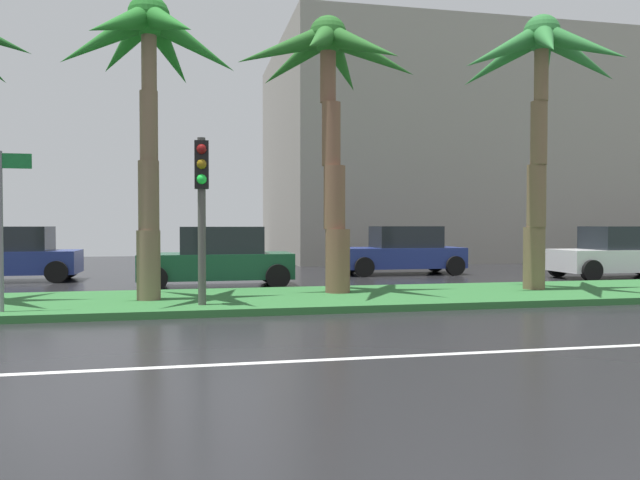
% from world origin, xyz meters
% --- Properties ---
extents(ground_plane, '(90.00, 42.00, 0.10)m').
position_xyz_m(ground_plane, '(0.00, 9.00, -0.05)').
color(ground_plane, black).
extents(median_strip, '(85.50, 4.00, 0.15)m').
position_xyz_m(median_strip, '(0.00, 8.00, 0.07)').
color(median_strip, '#2D6B33').
rests_on(median_strip, ground_plane).
extents(palm_tree_centre, '(3.95, 3.89, 6.57)m').
position_xyz_m(palm_tree_centre, '(2.12, 7.95, 5.27)').
color(palm_tree_centre, '#78614A').
rests_on(palm_tree_centre, median_strip).
extents(palm_tree_centre_right, '(4.56, 4.26, 6.64)m').
position_xyz_m(palm_tree_centre_right, '(6.29, 8.59, 5.22)').
color(palm_tree_centre_right, brown).
rests_on(palm_tree_centre_right, median_strip).
extents(palm_tree_mid_right, '(4.40, 4.06, 6.81)m').
position_xyz_m(palm_tree_mid_right, '(11.52, 7.98, 5.42)').
color(palm_tree_mid_right, brown).
rests_on(palm_tree_mid_right, median_strip).
extents(traffic_signal_median_right, '(0.28, 0.43, 3.39)m').
position_xyz_m(traffic_signal_median_right, '(3.23, 6.81, 2.48)').
color(traffic_signal_median_right, '#4C4C47').
rests_on(traffic_signal_median_right, median_strip).
extents(street_name_sign, '(1.10, 0.08, 3.00)m').
position_xyz_m(street_name_sign, '(-0.46, 6.59, 2.08)').
color(street_name_sign, slate).
rests_on(street_name_sign, median_strip).
extents(car_in_traffic_second, '(4.30, 2.02, 1.72)m').
position_xyz_m(car_in_traffic_second, '(-2.59, 14.91, 0.83)').
color(car_in_traffic_second, navy).
rests_on(car_in_traffic_second, ground_plane).
extents(car_in_traffic_third, '(4.30, 2.02, 1.72)m').
position_xyz_m(car_in_traffic_third, '(3.76, 11.93, 0.83)').
color(car_in_traffic_third, '#195133').
rests_on(car_in_traffic_third, ground_plane).
extents(car_in_traffic_fourth, '(4.30, 2.02, 1.72)m').
position_xyz_m(car_in_traffic_fourth, '(10.45, 15.02, 0.83)').
color(car_in_traffic_fourth, navy).
rests_on(car_in_traffic_fourth, ground_plane).
extents(car_in_traffic_fifth, '(4.30, 2.02, 1.72)m').
position_xyz_m(car_in_traffic_fifth, '(16.95, 12.00, 0.83)').
color(car_in_traffic_fifth, white).
rests_on(car_in_traffic_fifth, ground_plane).
extents(building_far_right, '(21.23, 13.45, 11.17)m').
position_xyz_m(building_far_right, '(18.13, 26.23, 5.58)').
color(building_far_right, gray).
rests_on(building_far_right, ground_plane).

